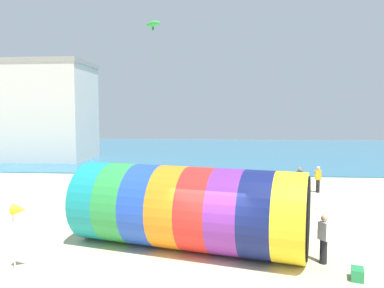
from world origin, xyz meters
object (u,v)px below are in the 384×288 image
bystander_near_water (299,180)px  beach_flag (19,212)px  kite_handler (324,239)px  kite_green_parafoil (153,24)px  bystander_far_left (318,179)px  giant_inflatable_tube (188,208)px  bystander_mid_beach (155,187)px  cooler_box (357,274)px

bystander_near_water → beach_flag: beach_flag is taller
kite_handler → kite_green_parafoil: size_ratio=2.05×
bystander_far_left → beach_flag: bearing=-133.4°
giant_inflatable_tube → kite_handler: 4.84m
bystander_mid_beach → bystander_far_left: bystander_far_left is taller
bystander_far_left → bystander_mid_beach: bearing=-162.1°
cooler_box → bystander_mid_beach: bearing=129.8°
kite_handler → bystander_near_water: 11.27m
kite_handler → beach_flag: bearing=-170.9°
giant_inflatable_tube → beach_flag: (-5.09, -2.60, 0.42)m
beach_flag → cooler_box: beach_flag is taller
bystander_near_water → bystander_far_left: 1.30m
kite_green_parafoil → bystander_mid_beach: (-0.85, 4.81, -8.04)m
bystander_near_water → bystander_far_left: (1.24, 0.38, 0.02)m
kite_green_parafoil → bystander_mid_beach: bearing=100.0°
bystander_mid_beach → cooler_box: bearing=-50.2°
kite_handler → bystander_near_water: size_ratio=1.01×
giant_inflatable_tube → bystander_far_left: (7.31, 10.52, -0.68)m
giant_inflatable_tube → bystander_far_left: bearing=55.2°
bystander_near_water → cooler_box: bearing=-93.2°
beach_flag → cooler_box: 10.63m
kite_green_parafoil → beach_flag: bearing=-123.2°
kite_handler → bystander_mid_beach: kite_handler is taller
bystander_mid_beach → bystander_far_left: size_ratio=0.95×
bystander_mid_beach → bystander_far_left: bearing=17.9°
kite_handler → bystander_mid_beach: bearing=131.0°
kite_handler → giant_inflatable_tube: bearing=167.4°
beach_flag → giant_inflatable_tube: bearing=27.1°
bystander_mid_beach → kite_handler: bearing=-49.0°
bystander_near_water → bystander_mid_beach: size_ratio=1.03×
cooler_box → bystander_far_left: bearing=81.4°
kite_green_parafoil → cooler_box: bearing=-33.7°
beach_flag → kite_handler: bearing=9.1°
kite_green_parafoil → bystander_mid_beach: size_ratio=0.51×
giant_inflatable_tube → kite_green_parafoil: kite_green_parafoil is taller
bystander_mid_beach → bystander_far_left: (9.90, 3.20, 0.05)m
bystander_near_water → beach_flag: (-11.15, -12.75, 1.11)m
giant_inflatable_tube → bystander_near_water: size_ratio=5.46×
giant_inflatable_tube → kite_handler: size_ratio=5.43×
bystander_far_left → kite_green_parafoil: bearing=-138.5°
bystander_mid_beach → beach_flag: 10.30m
bystander_near_water → beach_flag: 16.97m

